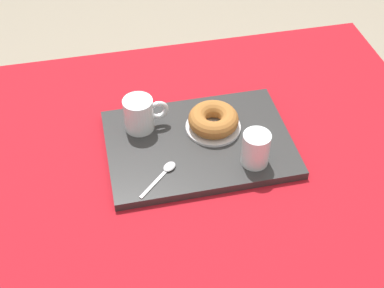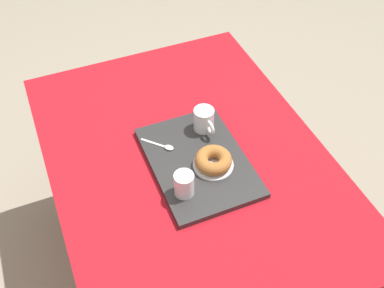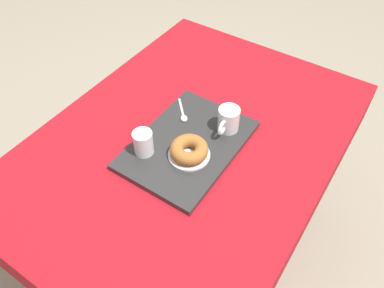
{
  "view_description": "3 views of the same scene",
  "coord_description": "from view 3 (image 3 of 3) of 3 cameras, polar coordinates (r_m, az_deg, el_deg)",
  "views": [
    {
      "loc": [
        0.17,
        0.86,
        1.64
      ],
      "look_at": [
        -0.01,
        0.01,
        0.78
      ],
      "focal_mm": 49.56,
      "sensor_mm": 36.0,
      "label": 1
    },
    {
      "loc": [
        -0.97,
        0.39,
        1.93
      ],
      "look_at": [
        0.01,
        -0.02,
        0.79
      ],
      "focal_mm": 43.05,
      "sensor_mm": 36.0,
      "label": 2
    },
    {
      "loc": [
        -0.74,
        -0.51,
        1.69
      ],
      "look_at": [
        -0.04,
        -0.04,
        0.76
      ],
      "focal_mm": 35.88,
      "sensor_mm": 36.0,
      "label": 3
    }
  ],
  "objects": [
    {
      "name": "ground_plane",
      "position": [
        1.91,
        -0.32,
        -14.39
      ],
      "size": [
        6.0,
        6.0,
        0.0
      ],
      "primitive_type": "plane",
      "color": "gray"
    },
    {
      "name": "dining_table",
      "position": [
        1.39,
        -0.42,
        -1.97
      ],
      "size": [
        1.28,
        0.92,
        0.74
      ],
      "color": "#A8141E",
      "rests_on": "ground"
    },
    {
      "name": "serving_tray",
      "position": [
        1.27,
        -0.65,
        -0.11
      ],
      "size": [
        0.44,
        0.31,
        0.02
      ],
      "primitive_type": "cube",
      "color": "#2D2D2D",
      "rests_on": "dining_table"
    },
    {
      "name": "tea_mug_left",
      "position": [
        1.29,
        5.42,
        3.55
      ],
      "size": [
        0.11,
        0.07,
        0.09
      ],
      "color": "white",
      "rests_on": "serving_tray"
    },
    {
      "name": "water_glass_near",
      "position": [
        1.22,
        -7.24,
        0.1
      ],
      "size": [
        0.06,
        0.06,
        0.08
      ],
      "color": "white",
      "rests_on": "serving_tray"
    },
    {
      "name": "donut_plate_left",
      "position": [
        1.23,
        -0.43,
        -1.6
      ],
      "size": [
        0.14,
        0.14,
        0.01
      ],
      "primitive_type": "cylinder",
      "color": "silver",
      "rests_on": "serving_tray"
    },
    {
      "name": "sugar_donut_left",
      "position": [
        1.21,
        -0.44,
        -0.82
      ],
      "size": [
        0.12,
        0.12,
        0.04
      ],
      "primitive_type": "torus",
      "color": "#A3662D",
      "rests_on": "donut_plate_left"
    },
    {
      "name": "teaspoon_near",
      "position": [
        1.35,
        -1.3,
        4.25
      ],
      "size": [
        0.1,
        0.1,
        0.01
      ],
      "rotation": [
        0.0,
        0.0,
        3.91
      ],
      "color": "silver",
      "rests_on": "serving_tray"
    }
  ]
}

